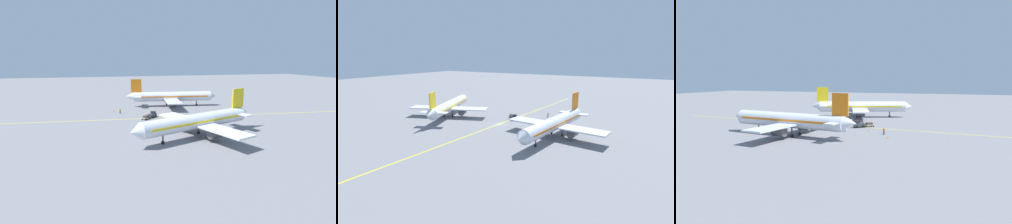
{
  "view_description": "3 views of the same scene",
  "coord_description": "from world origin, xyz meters",
  "views": [
    {
      "loc": [
        77.65,
        -22.67,
        18.18
      ],
      "look_at": [
        1.66,
        -3.05,
        2.19
      ],
      "focal_mm": 28.0,
      "sensor_mm": 36.0,
      "label": 1
    },
    {
      "loc": [
        -42.03,
        69.78,
        22.06
      ],
      "look_at": [
        -3.94,
        2.51,
        4.91
      ],
      "focal_mm": 28.0,
      "sensor_mm": 36.0,
      "label": 2
    },
    {
      "loc": [
        -88.06,
        -35.32,
        13.99
      ],
      "look_at": [
        -4.79,
        -4.15,
        4.59
      ],
      "focal_mm": 35.0,
      "sensor_mm": 36.0,
      "label": 3
    }
  ],
  "objects": [
    {
      "name": "ground_plane",
      "position": [
        0.0,
        0.0,
        0.0
      ],
      "size": [
        400.0,
        400.0,
        0.0
      ],
      "primitive_type": "plane",
      "color": "slate"
    },
    {
      "name": "apron_yellow_centreline",
      "position": [
        0.0,
        0.0,
        0.0
      ],
      "size": [
        10.35,
        119.62,
        0.01
      ],
      "primitive_type": "cube",
      "rotation": [
        0.0,
        0.0,
        -0.08
      ],
      "color": "yellow",
      "rests_on": "ground"
    },
    {
      "name": "traffic_cone_mid_apron",
      "position": [
        -14.61,
        -18.73,
        0.28
      ],
      "size": [
        0.32,
        0.32,
        0.55
      ],
      "primitive_type": "cone",
      "color": "orange",
      "rests_on": "ground"
    },
    {
      "name": "baggage_cart_trailing",
      "position": [
        0.66,
        -9.74,
        0.76
      ],
      "size": [
        2.8,
        2.85,
        1.24
      ],
      "color": "gray",
      "rests_on": "ground"
    },
    {
      "name": "ground_crew_worker",
      "position": [
        -10.28,
        -16.69,
        0.91
      ],
      "size": [
        0.35,
        0.54,
        1.68
      ],
      "color": "#23232D",
      "rests_on": "ground"
    },
    {
      "name": "airplane_at_gate",
      "position": [
        -19.86,
        3.91,
        3.71
      ],
      "size": [
        28.43,
        35.53,
        10.6
      ],
      "color": "silver",
      "rests_on": "ground"
    },
    {
      "name": "airplane_adjacent_stand",
      "position": [
        21.43,
        -0.78,
        3.71
      ],
      "size": [
        28.06,
        34.32,
        10.6
      ],
      "color": "silver",
      "rests_on": "ground"
    },
    {
      "name": "baggage_tug_dark",
      "position": [
        -1.6,
        -7.33,
        0.9
      ],
      "size": [
        3.15,
        3.21,
        2.11
      ],
      "color": "#333842",
      "rests_on": "ground"
    },
    {
      "name": "traffic_cone_near_nose",
      "position": [
        -6.3,
        -11.59,
        0.28
      ],
      "size": [
        0.32,
        0.32,
        0.55
      ],
      "primitive_type": "cone",
      "color": "orange",
      "rests_on": "ground"
    }
  ]
}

